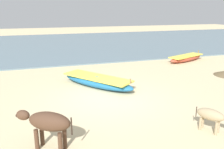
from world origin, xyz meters
TOP-DOWN VIEW (x-y plane):
  - ground at (0.00, 0.00)m, footprint 80.00×80.00m
  - sea_water at (0.00, 16.12)m, footprint 60.00×20.00m
  - fishing_boat_1 at (7.23, 5.14)m, footprint 3.40×1.98m
  - fishing_boat_2 at (-0.02, 1.63)m, footprint 3.07×3.72m
  - cow_adult_dark at (-2.47, -2.88)m, footprint 1.43×1.10m
  - calf_near_dun at (2.03, -3.46)m, footprint 0.72×1.02m

SIDE VIEW (x-z plane):
  - ground at x=0.00m, z-range 0.00..0.00m
  - sea_water at x=0.00m, z-range 0.00..0.08m
  - fishing_boat_1 at x=7.23m, z-range -0.08..0.52m
  - fishing_boat_2 at x=-0.02m, z-range -0.08..0.60m
  - calf_near_dun at x=2.03m, z-range 0.15..0.86m
  - cow_adult_dark at x=-2.47m, z-range 0.22..1.23m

